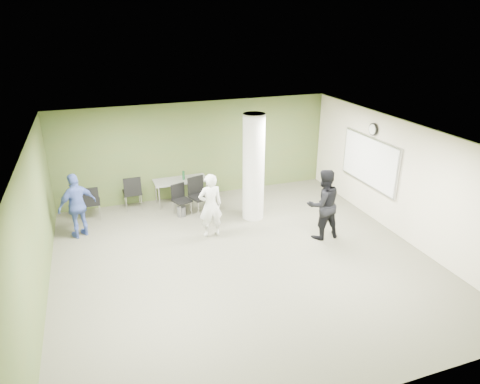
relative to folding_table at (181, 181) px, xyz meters
name	(u,v)px	position (x,y,z in m)	size (l,w,h in m)	color
floor	(243,260)	(0.59, -3.55, -0.67)	(8.00, 8.00, 0.00)	#4C4C3C
ceiling	(243,137)	(0.59, -3.55, 2.13)	(8.00, 8.00, 0.00)	white
wall_back	(197,150)	(0.59, 0.45, 0.73)	(8.00, 0.02, 2.80)	#555F2C
wall_left	(34,232)	(-3.41, -3.55, 0.73)	(0.02, 8.00, 2.80)	#555F2C
wall_right_cream	(402,180)	(4.59, -3.55, 0.73)	(0.02, 8.00, 2.80)	beige
column	(254,168)	(1.59, -1.55, 0.73)	(0.56, 0.56, 2.80)	silver
whiteboard	(369,161)	(4.51, -2.35, 0.83)	(0.05, 2.30, 1.30)	silver
wall_clock	(373,129)	(4.52, -2.35, 1.68)	(0.06, 0.32, 0.32)	black
folding_table	(181,181)	(0.00, 0.00, 0.00)	(1.52, 0.69, 0.97)	gray
wastebasket	(181,211)	(-0.21, -0.86, -0.53)	(0.24, 0.24, 0.27)	#4C4C4C
chair_back_left	(90,200)	(-2.47, -0.29, -0.11)	(0.48, 0.48, 0.95)	black
chair_back_right	(132,190)	(-1.36, 0.01, -0.09)	(0.50, 0.50, 0.98)	black
chair_table_left	(180,197)	(-0.19, -0.72, -0.18)	(0.54, 0.54, 0.85)	black
chair_table_right	(198,192)	(0.30, -0.78, -0.08)	(0.64, 0.64, 1.01)	black
woman_white	(210,206)	(0.25, -2.18, 0.13)	(0.58, 0.38, 1.60)	silver
man_black	(323,204)	(2.75, -3.14, 0.20)	(0.85, 0.66, 1.74)	black
man_blue	(77,206)	(-2.76, -1.14, 0.14)	(0.95, 0.39, 1.62)	#445AAB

